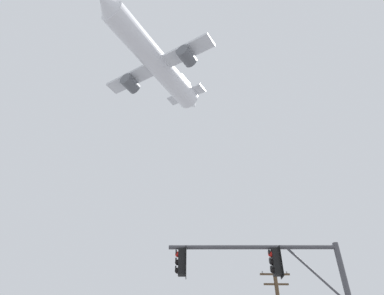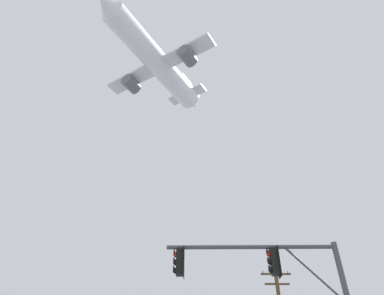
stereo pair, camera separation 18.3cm
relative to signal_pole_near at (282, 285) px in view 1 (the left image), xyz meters
The scene contains 2 objects.
signal_pole_near is the anchor object (origin of this frame).
airplane 39.56m from the signal_pole_near, 111.57° to the left, with size 15.36×19.89×5.98m.
Camera 1 is at (-0.53, -4.92, 1.58)m, focal length 31.75 mm.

